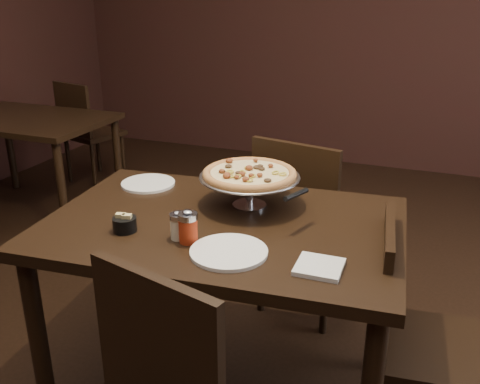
% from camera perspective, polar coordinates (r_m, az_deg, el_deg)
% --- Properties ---
extents(room, '(6.04, 7.04, 2.84)m').
position_cam_1_polar(room, '(1.71, 1.42, 13.27)').
color(room, black).
rests_on(room, ground).
extents(dining_table, '(1.38, 0.98, 0.82)m').
position_cam_1_polar(dining_table, '(2.03, -1.83, -5.93)').
color(dining_table, black).
rests_on(dining_table, ground).
extents(background_table, '(1.18, 0.79, 0.74)m').
position_cam_1_polar(background_table, '(4.25, -21.71, 6.14)').
color(background_table, black).
rests_on(background_table, ground).
extents(pizza_stand, '(0.40, 0.40, 0.16)m').
position_cam_1_polar(pizza_stand, '(2.07, 1.03, 1.91)').
color(pizza_stand, silver).
rests_on(pizza_stand, dining_table).
extents(parmesan_shaker, '(0.06, 0.06, 0.10)m').
position_cam_1_polar(parmesan_shaker, '(1.85, -6.60, -3.57)').
color(parmesan_shaker, beige).
rests_on(parmesan_shaker, dining_table).
extents(pepper_flake_shaker, '(0.07, 0.07, 0.12)m').
position_cam_1_polar(pepper_flake_shaker, '(1.82, -5.57, -3.72)').
color(pepper_flake_shaker, maroon).
rests_on(pepper_flake_shaker, dining_table).
extents(packet_caddy, '(0.08, 0.08, 0.07)m').
position_cam_1_polar(packet_caddy, '(1.94, -12.21, -3.33)').
color(packet_caddy, black).
rests_on(packet_caddy, dining_table).
extents(napkin_stack, '(0.14, 0.14, 0.02)m').
position_cam_1_polar(napkin_stack, '(1.68, 8.45, -7.91)').
color(napkin_stack, silver).
rests_on(napkin_stack, dining_table).
extents(plate_left, '(0.23, 0.23, 0.01)m').
position_cam_1_polar(plate_left, '(2.38, -9.77, 0.91)').
color(plate_left, white).
rests_on(plate_left, dining_table).
extents(plate_near, '(0.26, 0.26, 0.01)m').
position_cam_1_polar(plate_near, '(1.75, -1.21, -6.40)').
color(plate_near, white).
rests_on(plate_near, dining_table).
extents(serving_spatula, '(0.15, 0.15, 0.02)m').
position_cam_1_polar(serving_spatula, '(1.89, 6.00, -0.33)').
color(serving_spatula, silver).
rests_on(serving_spatula, pizza_stand).
extents(chair_far, '(0.54, 0.54, 0.97)m').
position_cam_1_polar(chair_far, '(2.71, 6.85, -3.13)').
color(chair_far, black).
rests_on(chair_far, ground).
extents(chair_side, '(0.46, 0.46, 0.90)m').
position_cam_1_polar(chair_side, '(2.05, 17.99, -13.97)').
color(chair_side, black).
rests_on(chair_side, ground).
extents(bg_chair_far, '(0.51, 0.51, 0.89)m').
position_cam_1_polar(bg_chair_far, '(4.80, -16.08, 6.51)').
color(bg_chair_far, black).
rests_on(bg_chair_far, ground).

